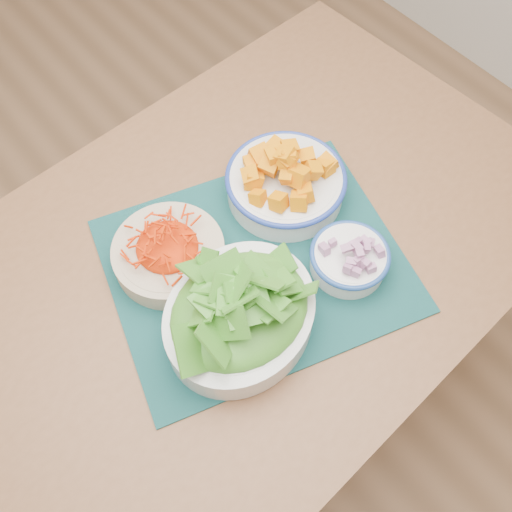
{
  "coord_description": "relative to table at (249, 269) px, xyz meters",
  "views": [
    {
      "loc": [
        -0.17,
        -0.74,
        1.66
      ],
      "look_at": [
        0.15,
        -0.34,
        0.78
      ],
      "focal_mm": 40.0,
      "sensor_mm": 36.0,
      "label": 1
    }
  ],
  "objects": [
    {
      "name": "placemat",
      "position": [
        -0.02,
        -0.04,
        0.1
      ],
      "size": [
        0.62,
        0.55,
        0.0
      ],
      "primitive_type": "cube",
      "rotation": [
        0.0,
        0.0,
        -0.28
      ],
      "color": "#0A2C2D",
      "rests_on": "table"
    },
    {
      "name": "ground",
      "position": [
        -0.17,
        0.29,
        -0.65
      ],
      "size": [
        4.0,
        4.0,
        0.0
      ],
      "primitive_type": "plane",
      "color": "#A3754F",
      "rests_on": "ground"
    },
    {
      "name": "squash_bowl",
      "position": [
        0.13,
        0.04,
        0.16
      ],
      "size": [
        0.28,
        0.28,
        0.12
      ],
      "rotation": [
        0.0,
        0.0,
        -0.28
      ],
      "color": "silver",
      "rests_on": "placemat"
    },
    {
      "name": "carrot_bowl",
      "position": [
        -0.13,
        0.06,
        0.14
      ],
      "size": [
        0.22,
        0.22,
        0.08
      ],
      "rotation": [
        0.0,
        0.0,
        -0.1
      ],
      "color": "beige",
      "rests_on": "placemat"
    },
    {
      "name": "onion_bowl",
      "position": [
        0.11,
        -0.15,
        0.14
      ],
      "size": [
        0.18,
        0.18,
        0.08
      ],
      "rotation": [
        0.0,
        0.0,
        -0.43
      ],
      "color": "white",
      "rests_on": "placemat"
    },
    {
      "name": "table",
      "position": [
        0.0,
        0.0,
        0.0
      ],
      "size": [
        1.28,
        0.9,
        0.75
      ],
      "rotation": [
        0.0,
        0.0,
        0.06
      ],
      "color": "brown",
      "rests_on": "ground"
    },
    {
      "name": "lettuce_bowl",
      "position": [
        -0.11,
        -0.12,
        0.16
      ],
      "size": [
        0.33,
        0.3,
        0.12
      ],
      "rotation": [
        0.0,
        0.0,
        0.27
      ],
      "color": "silver",
      "rests_on": "placemat"
    }
  ]
}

